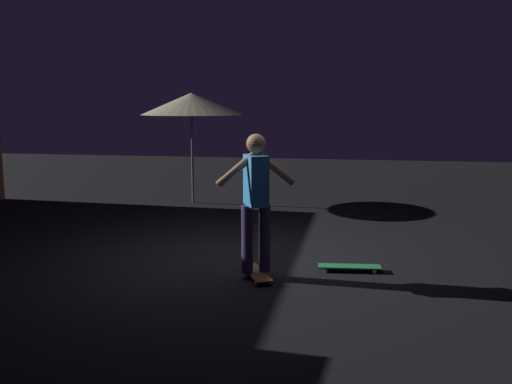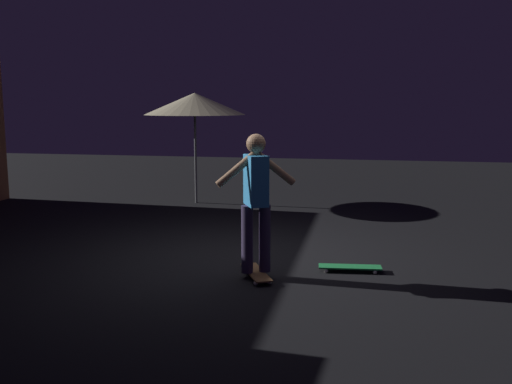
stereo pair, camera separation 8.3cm
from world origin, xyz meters
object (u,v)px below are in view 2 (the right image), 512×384
skateboard_ridden (256,273)px  skater (256,193)px  patio_umbrella (195,104)px  skateboard_spare (350,267)px

skateboard_ridden → skater: size_ratio=0.47×
patio_umbrella → skateboard_spare: bearing=-142.7°
skateboard_ridden → patio_umbrella: bearing=24.8°
skateboard_spare → skater: skater is taller
skateboard_ridden → skater: skater is taller
skateboard_spare → skater: size_ratio=0.48×
skateboard_spare → skater: bearing=112.4°
patio_umbrella → skateboard_ridden: patio_umbrella is taller
skater → skateboard_ridden: bearing=180.0°
skateboard_spare → skateboard_ridden: bearing=112.4°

